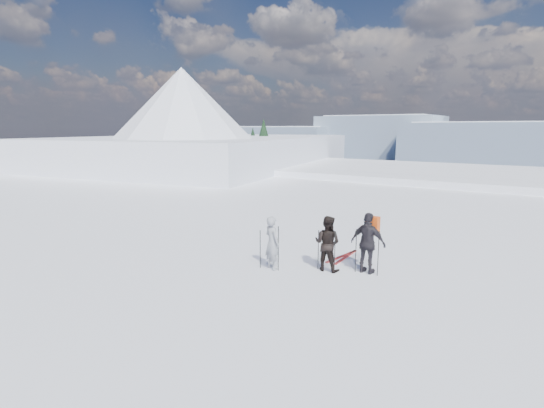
{
  "coord_description": "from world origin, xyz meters",
  "views": [
    {
      "loc": [
        4.24,
        -7.44,
        4.06
      ],
      "look_at": [
        -2.58,
        3.0,
        1.78
      ],
      "focal_mm": 28.0,
      "sensor_mm": 36.0,
      "label": 1
    }
  ],
  "objects": [
    {
      "name": "skier_pack",
      "position": [
        0.24,
        3.57,
        0.87
      ],
      "size": [
        1.04,
        0.49,
        1.73
      ],
      "primitive_type": "imported",
      "rotation": [
        0.0,
        0.0,
        3.08
      ],
      "color": "black",
      "rests_on": "ground"
    },
    {
      "name": "backpack",
      "position": [
        0.26,
        3.82,
        1.99
      ],
      "size": [
        0.38,
        0.23,
        0.52
      ],
      "primitive_type": "cube",
      "rotation": [
        0.0,
        0.0,
        3.08
      ],
      "color": "#D94B14",
      "rests_on": "skier_pack"
    },
    {
      "name": "lake_basin",
      "position": [
        0.0,
        30.0,
        -6.5
      ],
      "size": [
        820.0,
        820.0,
        71.62
      ],
      "color": "white",
      "rests_on": "ground"
    },
    {
      "name": "ski_poles",
      "position": [
        -0.91,
        2.99,
        0.61
      ],
      "size": [
        3.12,
        1.25,
        1.3
      ],
      "color": "black",
      "rests_on": "ground"
    },
    {
      "name": "skier_dark",
      "position": [
        -0.82,
        3.17,
        0.8
      ],
      "size": [
        0.8,
        0.63,
        1.6
      ],
      "primitive_type": "imported",
      "rotation": [
        0.0,
        0.0,
        3.18
      ],
      "color": "black",
      "rests_on": "ground"
    },
    {
      "name": "near_ridge",
      "position": [
        -26.56,
        29.34,
        -3.48
      ],
      "size": [
        31.37,
        35.68,
        25.62
      ],
      "color": "white",
      "rests_on": "ground"
    },
    {
      "name": "skis_loose",
      "position": [
        -0.91,
        4.59,
        0.01
      ],
      "size": [
        0.39,
        1.7,
        0.03
      ],
      "color": "black",
      "rests_on": "ground"
    },
    {
      "name": "skier_grey",
      "position": [
        -2.2,
        2.42,
        0.78
      ],
      "size": [
        0.67,
        0.58,
        1.55
      ],
      "primitive_type": "imported",
      "rotation": [
        0.0,
        0.0,
        2.71
      ],
      "color": "gray",
      "rests_on": "ground"
    }
  ]
}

